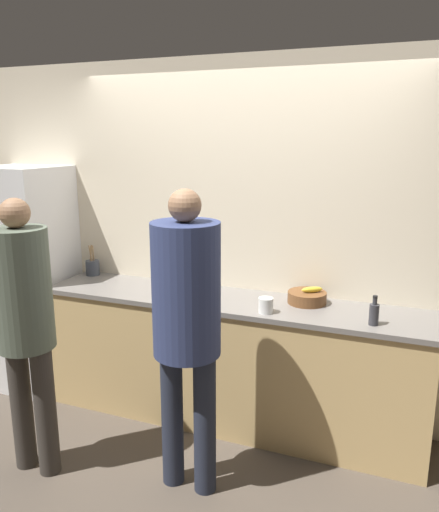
# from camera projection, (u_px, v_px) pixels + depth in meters

# --- Properties ---
(ground_plane) EXTENTS (14.00, 14.00, 0.00)m
(ground_plane) POSITION_uv_depth(u_px,v_px,m) (212.00, 443.00, 3.42)
(ground_plane) COLOR #4C4238
(wall_back) EXTENTS (5.20, 0.06, 2.60)m
(wall_back) POSITION_uv_depth(u_px,v_px,m) (243.00, 241.00, 3.68)
(wall_back) COLOR beige
(wall_back) RESTS_ON ground_plane
(counter) EXTENTS (2.76, 0.60, 0.94)m
(counter) POSITION_uv_depth(u_px,v_px,m) (230.00, 360.00, 3.62)
(counter) COLOR tan
(counter) RESTS_ON ground_plane
(refrigerator) EXTENTS (0.67, 0.63, 1.82)m
(refrigerator) POSITION_uv_depth(u_px,v_px,m) (27.00, 278.00, 4.10)
(refrigerator) COLOR white
(refrigerator) RESTS_ON ground_plane
(person_left) EXTENTS (0.34, 0.34, 1.72)m
(person_left) POSITION_uv_depth(u_px,v_px,m) (25.00, 316.00, 2.93)
(person_left) COLOR #38332D
(person_left) RESTS_ON ground_plane
(person_center) EXTENTS (0.38, 0.38, 1.78)m
(person_center) POSITION_uv_depth(u_px,v_px,m) (187.00, 314.00, 2.76)
(person_center) COLOR #232838
(person_center) RESTS_ON ground_plane
(fruit_bowl) EXTENTS (0.26, 0.26, 0.12)m
(fruit_bowl) POSITION_uv_depth(u_px,v_px,m) (307.00, 297.00, 3.40)
(fruit_bowl) COLOR brown
(fruit_bowl) RESTS_ON counter
(utensil_crock) EXTENTS (0.11, 0.11, 0.25)m
(utensil_crock) POSITION_uv_depth(u_px,v_px,m) (93.00, 267.00, 4.08)
(utensil_crock) COLOR #3D424C
(utensil_crock) RESTS_ON counter
(bottle_dark) EXTENTS (0.06, 0.06, 0.18)m
(bottle_dark) POSITION_uv_depth(u_px,v_px,m) (374.00, 313.00, 2.99)
(bottle_dark) COLOR #333338
(bottle_dark) RESTS_ON counter
(cup_white) EXTENTS (0.09, 0.09, 0.10)m
(cup_white) POSITION_uv_depth(u_px,v_px,m) (266.00, 305.00, 3.21)
(cup_white) COLOR white
(cup_white) RESTS_ON counter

